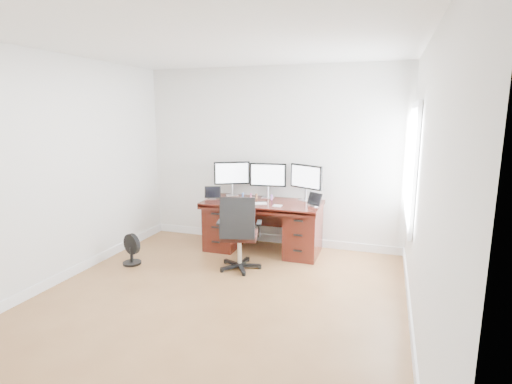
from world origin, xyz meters
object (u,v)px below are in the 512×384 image
(desk, at_px, (263,224))
(keyboard, at_px, (258,203))
(office_chair, at_px, (239,246))
(monitor_center, at_px, (268,176))
(floor_fan, at_px, (131,250))

(desk, relative_size, keyboard, 6.54)
(office_chair, xyz_separation_m, keyboard, (0.05, 0.62, 0.43))
(desk, height_order, office_chair, office_chair)
(desk, xyz_separation_m, monitor_center, (0.00, 0.24, 0.68))
(monitor_center, xyz_separation_m, keyboard, (-0.02, -0.43, -0.33))
(desk, relative_size, monitor_center, 3.09)
(desk, xyz_separation_m, keyboard, (-0.02, -0.19, 0.36))
(office_chair, bearing_deg, desk, 71.11)
(office_chair, relative_size, floor_fan, 2.37)
(office_chair, distance_m, floor_fan, 1.48)
(desk, xyz_separation_m, office_chair, (-0.07, -0.81, -0.07))
(monitor_center, distance_m, keyboard, 0.54)
(floor_fan, height_order, keyboard, keyboard)
(desk, height_order, floor_fan, desk)
(desk, distance_m, monitor_center, 0.72)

